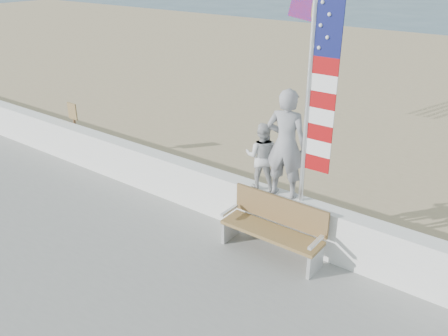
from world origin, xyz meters
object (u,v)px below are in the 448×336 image
Objects in this scene: adult at (286,144)px; bench at (274,226)px; child at (262,156)px; flag at (316,93)px.

bench is at bearing 93.43° from adult.
flag is (0.94, -0.00, 1.30)m from child.
child is 1.60m from flag.
flag is (0.47, -0.00, 0.96)m from adult.
adult reaches higher than child.
adult is 1.55× the size of child.
bench is at bearing -127.89° from flag.
adult is 0.58m from child.
child is at bearing -11.16° from adult.
child reaches higher than bench.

